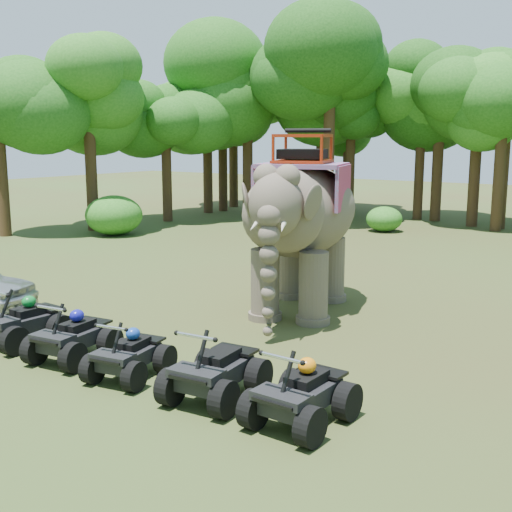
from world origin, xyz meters
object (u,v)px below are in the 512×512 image
object	(u,v)px
atv_4	(302,385)
atv_1	(72,330)
elephant	(301,222)
atv_2	(129,348)
atv_0	(23,315)
atv_3	(215,362)

from	to	relation	value
atv_4	atv_1	bearing A→B (deg)	-177.39
elephant	atv_2	world-z (taller)	elephant
atv_1	atv_2	xyz separation A→B (m)	(1.71, -0.05, -0.05)
atv_0	atv_3	bearing A→B (deg)	2.59
elephant	atv_4	xyz separation A→B (m)	(3.65, -6.03, -1.72)
atv_0	atv_1	bearing A→B (deg)	-0.23
atv_1	atv_0	bearing A→B (deg)	169.59
atv_2	atv_3	size ratio (longest dim) A/B	0.87
atv_2	atv_1	bearing A→B (deg)	168.24
atv_2	atv_4	bearing A→B (deg)	-7.64
atv_2	atv_4	size ratio (longest dim) A/B	0.90
atv_2	atv_4	distance (m)	3.76
atv_0	atv_3	xyz separation A→B (m)	(5.46, 0.02, 0.02)
atv_1	atv_2	world-z (taller)	atv_1
atv_1	atv_2	distance (m)	1.71
atv_0	atv_3	world-z (taller)	atv_3
atv_1	atv_4	xyz separation A→B (m)	(5.46, 0.10, 0.02)
atv_0	atv_3	size ratio (longest dim) A/B	0.97
atv_1	atv_2	bearing A→B (deg)	-9.56
elephant	atv_4	world-z (taller)	elephant
atv_3	atv_4	world-z (taller)	atv_3
atv_2	atv_3	xyz separation A→B (m)	(1.99, 0.15, 0.09)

